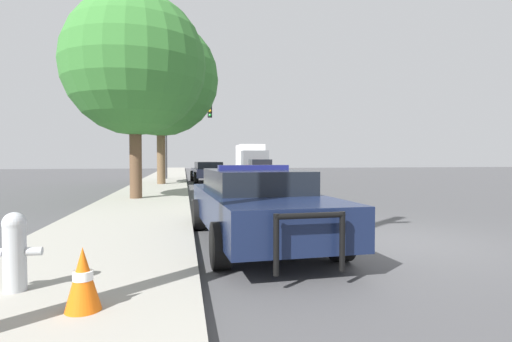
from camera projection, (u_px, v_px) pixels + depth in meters
ground_plane at (392, 242)px, 7.35m from camera, size 110.00×110.00×0.00m
sidewalk_left at (101, 250)px, 6.43m from camera, size 3.00×110.00×0.13m
police_car at (256, 203)px, 7.30m from camera, size 2.27×5.25×1.42m
fire_hydrant at (15, 249)px, 4.23m from camera, size 0.54×0.24×0.84m
traffic_light at (184, 125)px, 27.67m from camera, size 3.26×0.35×5.32m
car_background_oncoming at (260, 168)px, 31.46m from camera, size 2.12×4.16×1.45m
car_background_midblock at (208, 171)px, 25.60m from camera, size 2.21×4.56×1.31m
box_truck at (251, 158)px, 38.13m from camera, size 2.65×6.78×2.84m
tree_sidewalk_near at (135, 65)px, 13.98m from camera, size 4.96×4.96×7.19m
tree_sidewalk_mid at (161, 79)px, 21.87m from camera, size 6.33×6.33×8.96m
traffic_cone at (83, 279)px, 3.69m from camera, size 0.33×0.33×0.59m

